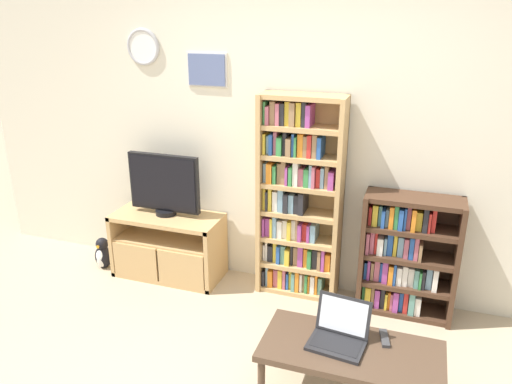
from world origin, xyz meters
TOP-DOWN VIEW (x-y plane):
  - wall_back at (-0.01, 1.80)m, footprint 5.94×0.09m
  - tv_stand at (-1.08, 1.51)m, footprint 0.94×0.43m
  - television at (-1.10, 1.55)m, footprint 0.63×0.18m
  - bookshelf_tall at (0.04, 1.64)m, footprint 0.65×0.26m
  - bookshelf_short at (0.89, 1.62)m, footprint 0.71×0.30m
  - coffee_table at (0.67, 0.47)m, footprint 1.03×0.50m
  - laptop at (0.59, 0.51)m, footprint 0.34×0.31m
  - remote_near_laptop at (0.84, 0.61)m, footprint 0.08×0.17m
  - penguin_figurine at (-1.71, 1.44)m, footprint 0.16×0.14m

SIDE VIEW (x-z plane):
  - penguin_figurine at x=-1.71m, z-range -0.01..0.28m
  - tv_stand at x=-1.08m, z-range 0.00..0.57m
  - coffee_table at x=0.67m, z-range 0.16..0.56m
  - remote_near_laptop at x=0.84m, z-range 0.41..0.43m
  - bookshelf_short at x=0.89m, z-range -0.01..0.94m
  - laptop at x=0.59m, z-range 0.34..0.59m
  - bookshelf_tall at x=0.04m, z-range -0.02..1.62m
  - television at x=-1.10m, z-range 0.57..1.10m
  - wall_back at x=-0.01m, z-range 0.00..2.60m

